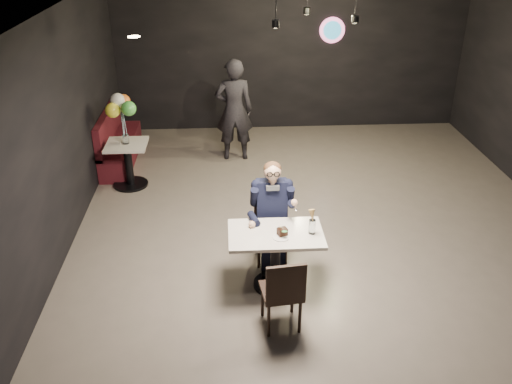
{
  "coord_description": "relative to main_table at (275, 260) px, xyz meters",
  "views": [
    {
      "loc": [
        -1.35,
        -6.34,
        4.05
      ],
      "look_at": [
        -0.99,
        -0.4,
        0.98
      ],
      "focal_mm": 38.0,
      "sensor_mm": 36.0,
      "label": 1
    }
  ],
  "objects": [
    {
      "name": "cake_slice",
      "position": [
        0.07,
        -0.07,
        0.42
      ],
      "size": [
        0.13,
        0.12,
        0.07
      ],
      "primitive_type": "cube",
      "rotation": [
        0.0,
        0.0,
        0.35
      ],
      "color": "black",
      "rests_on": "dessert_plate"
    },
    {
      "name": "main_table",
      "position": [
        0.0,
        0.0,
        0.0
      ],
      "size": [
        1.1,
        0.7,
        0.75
      ],
      "primitive_type": "cube",
      "color": "silver",
      "rests_on": "floor"
    },
    {
      "name": "seated_man",
      "position": [
        -0.0,
        0.55,
        0.34
      ],
      "size": [
        0.6,
        0.8,
        1.44
      ],
      "primitive_type": "cube",
      "color": "black",
      "rests_on": "floor"
    },
    {
      "name": "floor",
      "position": [
        0.8,
        1.0,
        -0.38
      ],
      "size": [
        9.0,
        9.0,
        0.0
      ],
      "primitive_type": "plane",
      "color": "slate",
      "rests_on": "ground"
    },
    {
      "name": "sundae_glass",
      "position": [
        0.41,
        -0.04,
        0.46
      ],
      "size": [
        0.08,
        0.08,
        0.18
      ],
      "primitive_type": "cylinder",
      "color": "silver",
      "rests_on": "main_table"
    },
    {
      "name": "balloon_vase",
      "position": [
        -2.15,
        2.87,
        0.45
      ],
      "size": [
        0.1,
        0.1,
        0.15
      ],
      "primitive_type": "cylinder",
      "color": "silver",
      "rests_on": "side_table"
    },
    {
      "name": "pendant_lights",
      "position": [
        0.8,
        3.0,
        2.51
      ],
      "size": [
        1.4,
        1.2,
        0.36
      ],
      "primitive_type": "cube",
      "color": "black",
      "rests_on": "floor"
    },
    {
      "name": "dessert_plate",
      "position": [
        0.05,
        -0.11,
        0.38
      ],
      "size": [
        0.19,
        0.19,
        0.01
      ],
      "primitive_type": "cylinder",
      "color": "white",
      "rests_on": "main_table"
    },
    {
      "name": "chair_far",
      "position": [
        -0.0,
        0.55,
        0.09
      ],
      "size": [
        0.42,
        0.46,
        0.92
      ],
      "primitive_type": "cube",
      "color": "black",
      "rests_on": "floor"
    },
    {
      "name": "side_table",
      "position": [
        -2.15,
        2.87,
        0.03
      ],
      "size": [
        0.65,
        0.65,
        0.81
      ],
      "primitive_type": "cube",
      "color": "silver",
      "rests_on": "floor"
    },
    {
      "name": "chair_near",
      "position": [
        -0.0,
        -0.7,
        0.09
      ],
      "size": [
        0.47,
        0.51,
        0.92
      ],
      "primitive_type": "cube",
      "rotation": [
        0.0,
        0.0,
        0.12
      ],
      "color": "black",
      "rests_on": "floor"
    },
    {
      "name": "booth_bench",
      "position": [
        -2.45,
        3.87,
        0.1
      ],
      "size": [
        0.48,
        1.91,
        0.96
      ],
      "primitive_type": "cube",
      "color": "#400D17",
      "rests_on": "floor"
    },
    {
      "name": "passerby",
      "position": [
        -0.38,
        3.91,
        0.55
      ],
      "size": [
        0.68,
        0.46,
        1.84
      ],
      "primitive_type": "imported",
      "rotation": [
        0.0,
        0.0,
        3.17
      ],
      "color": "black",
      "rests_on": "floor"
    },
    {
      "name": "wafer_cone",
      "position": [
        0.4,
        -0.07,
        0.63
      ],
      "size": [
        0.09,
        0.09,
        0.14
      ],
      "primitive_type": "cone",
      "rotation": [
        0.0,
        0.0,
        0.26
      ],
      "color": "tan",
      "rests_on": "sundae_glass"
    },
    {
      "name": "mint_leaf",
      "position": [
        0.09,
        -0.13,
        0.47
      ],
      "size": [
        0.07,
        0.04,
        0.01
      ],
      "primitive_type": "ellipsoid",
      "color": "#2E8D3F",
      "rests_on": "cake_slice"
    },
    {
      "name": "balloon_bunch",
      "position": [
        -2.15,
        2.87,
        0.88
      ],
      "size": [
        0.43,
        0.43,
        0.7
      ],
      "primitive_type": "cube",
      "color": "#FFF335",
      "rests_on": "balloon_vase"
    },
    {
      "name": "wall_sign",
      "position": [
        1.6,
        5.47,
        1.62
      ],
      "size": [
        0.5,
        0.06,
        0.5
      ],
      "primitive_type": null,
      "color": "pink",
      "rests_on": "floor"
    }
  ]
}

